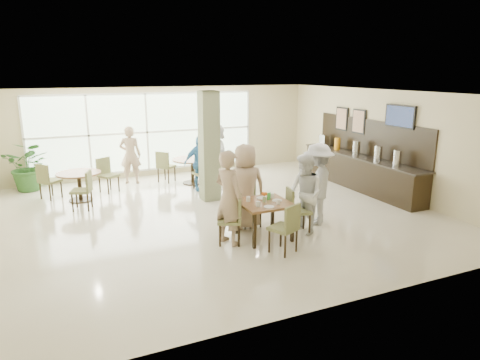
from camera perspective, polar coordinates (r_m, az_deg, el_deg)
name	(u,v)px	position (r m, az deg, el deg)	size (l,w,h in m)	color
ground	(212,215)	(10.10, -3.81, -4.62)	(10.00, 10.00, 0.00)	beige
room_shell	(210,143)	(9.68, -3.97, 4.96)	(10.00, 10.00, 10.00)	white
window_bank	(147,132)	(13.85, -12.28, 6.24)	(7.00, 0.04, 7.00)	silver
column	(209,147)	(10.97, -4.13, 4.47)	(0.45, 0.45, 2.80)	#606849
main_table	(264,206)	(8.54, 3.25, -3.52)	(0.98, 0.98, 0.75)	brown
round_table_left	(79,179)	(11.76, -20.67, 0.14)	(1.11, 1.11, 0.75)	brown
round_table_right	(192,164)	(12.79, -6.38, 2.14)	(1.19, 1.19, 0.75)	brown
chairs_main_table	(265,215)	(8.58, 3.38, -4.73)	(2.09, 2.06, 0.95)	olive
chairs_table_left	(80,182)	(11.86, -20.51, -0.24)	(2.11, 1.93, 0.95)	olive
chairs_table_right	(192,167)	(12.88, -6.39, 1.70)	(1.94, 1.85, 0.95)	olive
tabletop_clutter	(266,199)	(8.49, 3.47, -2.57)	(0.69, 0.78, 0.21)	white
buffet_counter	(360,169)	(12.67, 15.69, 1.39)	(0.64, 4.70, 1.95)	black
wall_tv	(400,116)	(11.76, 20.55, 7.96)	(0.06, 1.00, 0.58)	black
framed_art_a	(359,121)	(12.99, 15.55, 7.53)	(0.05, 0.55, 0.70)	black
framed_art_b	(342,119)	(13.61, 13.42, 7.95)	(0.05, 0.55, 0.70)	black
potted_plant	(29,166)	(13.31, -26.29, 1.68)	(1.26, 1.26, 1.40)	#2B5A24
teen_left	(229,198)	(8.17, -1.50, -2.37)	(0.68, 0.44, 1.85)	tan
teen_far	(245,187)	(8.99, 0.69, -0.90)	(0.89, 0.49, 1.82)	tan
teen_right	(305,194)	(8.84, 8.63, -1.89)	(0.81, 0.63, 1.66)	white
teen_standing	(318,184)	(9.42, 10.31, -0.53)	(1.16, 0.67, 1.79)	#B5B5B8
adult_a	(200,163)	(12.01, -5.40, 2.28)	(0.91, 0.52, 1.56)	teal
adult_b	(217,153)	(13.00, -3.15, 3.67)	(1.62, 0.70, 1.75)	white
adult_standing	(130,155)	(13.08, -14.42, 3.26)	(0.63, 0.41, 1.72)	tan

